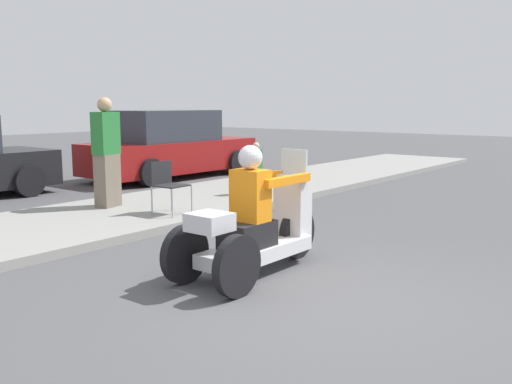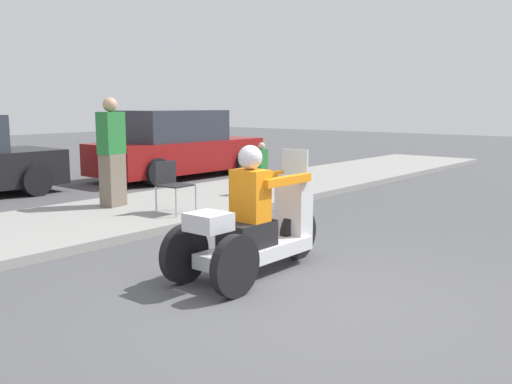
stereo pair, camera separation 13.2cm
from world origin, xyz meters
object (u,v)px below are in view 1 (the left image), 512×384
(motorcycle_trike, at_px, (256,228))
(folding_chair_set_back, at_px, (167,182))
(spectator_by_tree, at_px, (256,169))
(spectator_near_curb, at_px, (107,155))
(parked_car_lot_far, at_px, (169,146))

(motorcycle_trike, xyz_separation_m, folding_chair_set_back, (1.36, 2.88, 0.12))
(spectator_by_tree, xyz_separation_m, spectator_near_curb, (-2.64, 1.09, 0.40))
(spectator_near_curb, height_order, folding_chair_set_back, spectator_near_curb)
(spectator_by_tree, relative_size, parked_car_lot_far, 0.22)
(spectator_near_curb, height_order, parked_car_lot_far, spectator_near_curb)
(motorcycle_trike, distance_m, spectator_by_tree, 4.83)
(parked_car_lot_far, bearing_deg, spectator_by_tree, -108.93)
(spectator_near_curb, xyz_separation_m, parked_car_lot_far, (3.95, 2.73, -0.22))
(motorcycle_trike, relative_size, spectator_near_curb, 1.17)
(motorcycle_trike, relative_size, spectator_by_tree, 2.15)
(motorcycle_trike, relative_size, folding_chair_set_back, 2.61)
(folding_chair_set_back, bearing_deg, motorcycle_trike, -115.25)
(folding_chair_set_back, bearing_deg, spectator_near_curb, 100.27)
(spectator_by_tree, xyz_separation_m, parked_car_lot_far, (1.31, 3.82, 0.18))
(motorcycle_trike, distance_m, parked_car_lot_far, 8.52)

